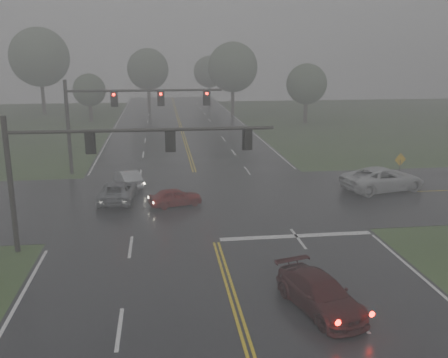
{
  "coord_description": "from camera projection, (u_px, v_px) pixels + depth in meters",
  "views": [
    {
      "loc": [
        -2.78,
        -10.75,
        9.96
      ],
      "look_at": [
        0.68,
        16.0,
        3.0
      ],
      "focal_mm": 40.0,
      "sensor_mm": 36.0,
      "label": 1
    }
  ],
  "objects": [
    {
      "name": "tree_n_mid",
      "position": [
        148.0,
        69.0,
        85.38
      ],
      "size": [
        7.08,
        7.08,
        10.4
      ],
      "color": "#342B21",
      "rests_on": "ground"
    },
    {
      "name": "signal_gantry_near",
      "position": [
        95.0,
        155.0,
        24.81
      ],
      "size": [
        13.34,
        0.3,
        6.94
      ],
      "color": "black",
      "rests_on": "ground"
    },
    {
      "name": "tree_ne_a",
      "position": [
        233.0,
        67.0,
        77.26
      ],
      "size": [
        7.72,
        7.72,
        11.34
      ],
      "color": "#342B21",
      "rests_on": "ground"
    },
    {
      "name": "sedan_silver",
      "position": [
        128.0,
        187.0,
        37.5
      ],
      "size": [
        2.48,
        4.18,
        1.3
      ],
      "primitive_type": "imported",
      "rotation": [
        0.0,
        0.0,
        3.44
      ],
      "color": "#AAADB2",
      "rests_on": "ground"
    },
    {
      "name": "main_road",
      "position": [
        206.0,
        209.0,
        32.36
      ],
      "size": [
        18.0,
        160.0,
        0.02
      ],
      "primitive_type": "cube",
      "color": "black",
      "rests_on": "ground"
    },
    {
      "name": "sign_diamond_east",
      "position": [
        400.0,
        163.0,
        37.89
      ],
      "size": [
        1.0,
        0.26,
        2.45
      ],
      "rotation": [
        0.0,
        0.0,
        0.22
      ],
      "color": "black",
      "rests_on": "ground"
    },
    {
      "name": "cross_street",
      "position": [
        203.0,
        200.0,
        34.28
      ],
      "size": [
        120.0,
        14.0,
        0.02
      ],
      "primitive_type": "cube",
      "color": "black",
      "rests_on": "ground"
    },
    {
      "name": "pickup_white",
      "position": [
        382.0,
        190.0,
        36.6
      ],
      "size": [
        6.62,
        4.11,
        1.71
      ],
      "primitive_type": "imported",
      "rotation": [
        0.0,
        0.0,
        1.79
      ],
      "color": "silver",
      "rests_on": "ground"
    },
    {
      "name": "sedan_red",
      "position": [
        176.0,
        206.0,
        32.97
      ],
      "size": [
        3.73,
        2.26,
        1.19
      ],
      "primitive_type": "imported",
      "rotation": [
        0.0,
        0.0,
        1.83
      ],
      "color": "maroon",
      "rests_on": "ground"
    },
    {
      "name": "sedan_maroon",
      "position": [
        319.0,
        310.0,
        19.76
      ],
      "size": [
        3.08,
        4.99,
        1.35
      ],
      "primitive_type": "imported",
      "rotation": [
        0.0,
        0.0,
        0.27
      ],
      "color": "#370A0B",
      "rests_on": "ground"
    },
    {
      "name": "tree_e_near",
      "position": [
        307.0,
        84.0,
        69.29
      ],
      "size": [
        5.64,
        5.64,
        8.28
      ],
      "color": "#342B21",
      "rests_on": "ground"
    },
    {
      "name": "tree_nw_b",
      "position": [
        40.0,
        57.0,
        78.37
      ],
      "size": [
        9.25,
        9.25,
        13.58
      ],
      "color": "#342B21",
      "rests_on": "ground"
    },
    {
      "name": "tree_nw_a",
      "position": [
        89.0,
        90.0,
        71.11
      ],
      "size": [
        4.65,
        4.65,
        6.82
      ],
      "color": "#342B21",
      "rests_on": "ground"
    },
    {
      "name": "car_grey",
      "position": [
        118.0,
        201.0,
        34.04
      ],
      "size": [
        2.56,
        5.05,
        1.37
      ],
      "primitive_type": "imported",
      "rotation": [
        0.0,
        0.0,
        3.08
      ],
      "color": "slate",
      "rests_on": "ground"
    },
    {
      "name": "stop_bar",
      "position": [
        296.0,
        236.0,
        27.54
      ],
      "size": [
        8.5,
        0.5,
        0.01
      ],
      "primitive_type": "cube",
      "color": "silver",
      "rests_on": "ground"
    },
    {
      "name": "signal_gantry_far",
      "position": [
        116.0,
        108.0,
        40.76
      ],
      "size": [
        12.77,
        0.39,
        7.71
      ],
      "color": "black",
      "rests_on": "ground"
    },
    {
      "name": "tree_n_far",
      "position": [
        209.0,
        72.0,
        97.62
      ],
      "size": [
        6.15,
        6.15,
        9.04
      ],
      "color": "#342B21",
      "rests_on": "ground"
    }
  ]
}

